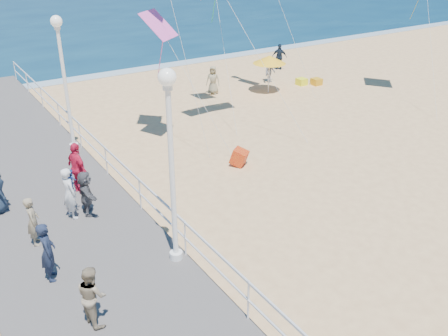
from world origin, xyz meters
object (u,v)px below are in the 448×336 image
beach_walker_c (213,80)px  beach_umbrella (269,60)px  box_kite (239,159)px  spectator_1 (92,295)px  spectator_5 (86,193)px  lamp_post_mid (171,150)px  woman_holding_toddler (69,193)px  spectator_0 (48,252)px  beach_walker_b (279,57)px  beach_chair_right (316,82)px  beach_walker_a (270,70)px  beach_chair_left (302,82)px  spectator_6 (33,221)px  toddler_held (71,180)px  spectator_3 (77,168)px  lamp_post_far (63,70)px

beach_walker_c → beach_umbrella: bearing=15.2°
beach_umbrella → box_kite: bearing=-134.0°
spectator_1 → beach_walker_c: size_ratio=0.94×
spectator_1 → spectator_5: spectator_1 is taller
lamp_post_mid → woman_holding_toddler: size_ratio=3.14×
spectator_0 → spectator_1: spectator_0 is taller
lamp_post_mid → beach_walker_b: size_ratio=3.17×
spectator_1 → beach_chair_right: spectator_1 is taller
beach_walker_a → beach_chair_left: bearing=-70.6°
woman_holding_toddler → spectator_1: 4.94m
beach_walker_a → beach_walker_b: beach_walker_b is taller
spectator_1 → spectator_6: spectator_1 is taller
beach_walker_a → box_kite: beach_walker_a is taller
spectator_5 → beach_chair_right: size_ratio=2.68×
woman_holding_toddler → beach_chair_left: (16.55, 8.27, -1.05)m
spectator_5 → beach_walker_a: bearing=-48.9°
beach_walker_b → spectator_0: bearing=83.5°
beach_umbrella → beach_chair_right: size_ratio=3.89×
spectator_6 → box_kite: bearing=-63.4°
spectator_5 → toddler_held: bearing=64.8°
beach_chair_left → beach_umbrella: bearing=-177.4°
spectator_1 → beach_walker_b: size_ratio=0.90×
spectator_6 → beach_chair_left: size_ratio=2.71×
beach_walker_b → spectator_3: bearing=77.6°
toddler_held → beach_walker_a: size_ratio=0.47×
lamp_post_mid → beach_walker_c: 16.56m
spectator_3 → beach_umbrella: bearing=-75.7°
spectator_0 → beach_chair_right: spectator_0 is taller
beach_walker_b → toddler_held: bearing=79.9°
toddler_held → lamp_post_far: bearing=-28.5°
spectator_1 → beach_walker_a: size_ratio=1.01×
woman_holding_toddler → beach_umbrella: beach_umbrella is taller
lamp_post_mid → box_kite: 7.79m
lamp_post_far → beach_walker_a: size_ratio=3.55×
lamp_post_far → beach_umbrella: size_ratio=2.49×
spectator_1 → beach_umbrella: (14.92, 12.99, 0.76)m
lamp_post_far → spectator_0: size_ratio=3.23×
spectator_0 → beach_walker_c: size_ratio=1.03×
beach_umbrella → lamp_post_mid: bearing=-135.9°
spectator_3 → spectator_5: bearing=158.4°
spectator_0 → spectator_6: (0.07, 1.84, -0.08)m
beach_umbrella → beach_chair_left: bearing=2.6°
woman_holding_toddler → spectator_0: 3.04m
lamp_post_far → spectator_3: size_ratio=2.93×
lamp_post_far → spectator_3: 4.61m
spectator_1 → spectator_3: spectator_3 is taller
lamp_post_far → box_kite: lamp_post_far is taller
woman_holding_toddler → spectator_5: woman_holding_toddler is taller
spectator_0 → spectator_5: 3.24m
beach_walker_b → lamp_post_far: bearing=68.5°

